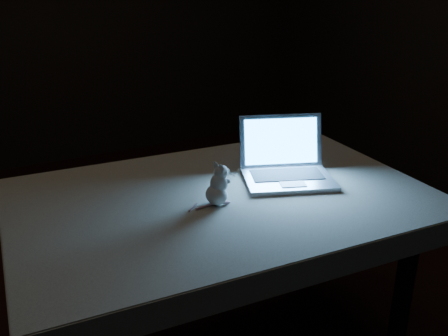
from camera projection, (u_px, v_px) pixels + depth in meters
floor at (167, 336)px, 2.24m from camera, size 5.00×5.00×0.00m
back_wall at (38, 2)px, 3.81m from camera, size 4.50×0.04×2.60m
table at (222, 282)px, 1.98m from camera, size 1.45×0.98×0.75m
tablecloth at (222, 212)px, 1.80m from camera, size 1.60×1.16×0.09m
laptop at (290, 154)px, 1.90m from camera, size 0.42×0.40×0.23m
plush_mouse at (216, 185)px, 1.73m from camera, size 0.14×0.14×0.15m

